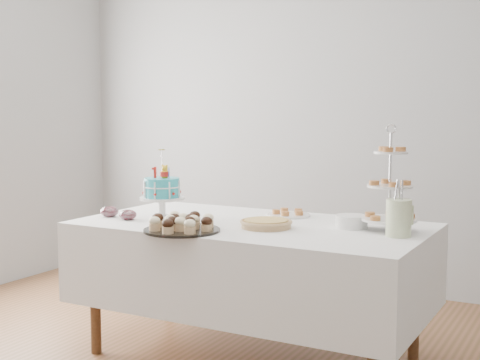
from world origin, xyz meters
The scene contains 11 objects.
walls centered at (0.00, 0.00, 1.35)m, with size 5.04×4.04×2.70m.
table centered at (0.00, 0.30, 0.54)m, with size 1.92×1.02×0.77m.
birthday_cake centered at (-0.54, 0.21, 0.88)m, with size 0.26×0.26×0.40m.
cupcake_tray centered at (-0.20, -0.10, 0.81)m, with size 0.40×0.40×0.09m.
pie centered at (0.13, 0.20, 0.80)m, with size 0.28×0.28×0.04m.
tiered_stand centered at (0.74, 0.42, 1.00)m, with size 0.29×0.29×0.56m.
plate_stack centered at (0.53, 0.42, 0.80)m, with size 0.17×0.17×0.07m.
pastry_plate centered at (0.08, 0.62, 0.79)m, with size 0.25×0.25×0.04m.
jam_bowl_a centered at (-0.68, 0.06, 0.80)m, with size 0.10×0.10×0.06m.
jam_bowl_b centered at (-0.84, 0.09, 0.80)m, with size 0.11×0.11×0.06m.
utensil_pitcher centered at (0.82, 0.30, 0.87)m, with size 0.13×0.13×0.28m.
Camera 1 is at (1.70, -2.94, 1.40)m, focal length 50.00 mm.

